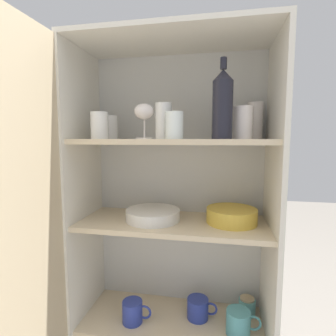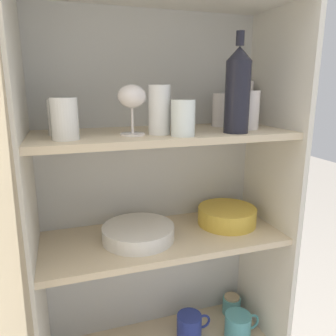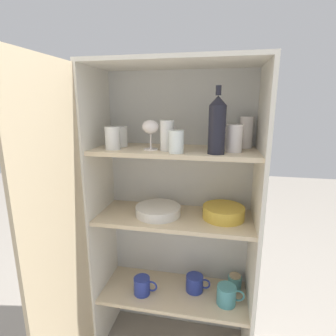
# 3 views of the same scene
# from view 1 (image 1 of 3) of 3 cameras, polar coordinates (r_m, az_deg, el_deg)

# --- Properties ---
(cupboard_back_panel) EXTENTS (0.80, 0.02, 1.47)m
(cupboard_back_panel) POSITION_cam_1_polar(r_m,az_deg,el_deg) (1.27, 2.21, -10.48)
(cupboard_back_panel) COLOR silver
(cupboard_back_panel) RESTS_ON ground_plane
(cupboard_side_left) EXTENTS (0.02, 0.34, 1.47)m
(cupboard_side_left) POSITION_cam_1_polar(r_m,az_deg,el_deg) (1.24, -17.46, -11.17)
(cupboard_side_left) COLOR silver
(cupboard_side_left) RESTS_ON ground_plane
(cupboard_side_right) EXTENTS (0.02, 0.34, 1.47)m
(cupboard_side_right) POSITION_cam_1_polar(r_m,az_deg,el_deg) (1.12, 21.53, -13.23)
(cupboard_side_right) COLOR silver
(cupboard_side_right) RESTS_ON ground_plane
(cupboard_top_panel) EXTENTS (0.80, 0.34, 0.02)m
(cupboard_top_panel) POSITION_cam_1_polar(r_m,az_deg,el_deg) (1.12, 1.01, 26.16)
(cupboard_top_panel) COLOR silver
(cupboard_top_panel) RESTS_ON cupboard_side_left
(shelf_board_lower) EXTENTS (0.76, 0.31, 0.02)m
(shelf_board_lower) POSITION_cam_1_polar(r_m,az_deg,el_deg) (1.31, 0.90, -30.31)
(shelf_board_lower) COLOR beige
(shelf_board_middle) EXTENTS (0.76, 0.31, 0.02)m
(shelf_board_middle) POSITION_cam_1_polar(r_m,az_deg,el_deg) (1.11, 0.94, -11.95)
(shelf_board_middle) COLOR beige
(shelf_board_upper) EXTENTS (0.76, 0.31, 0.02)m
(shelf_board_upper) POSITION_cam_1_polar(r_m,az_deg,el_deg) (1.05, 0.97, 5.78)
(shelf_board_upper) COLOR beige
(cupboard_door) EXTENTS (0.03, 0.40, 1.47)m
(cupboard_door) POSITION_cam_1_polar(r_m,az_deg,el_deg) (0.96, -29.14, -16.96)
(cupboard_door) COLOR tan
(cupboard_door) RESTS_ON ground_plane
(tumbler_glass_0) EXTENTS (0.06, 0.06, 0.15)m
(tumbler_glass_0) POSITION_cam_1_polar(r_m,az_deg,el_deg) (1.15, 18.40, 9.71)
(tumbler_glass_0) COLOR silver
(tumbler_glass_0) RESTS_ON shelf_board_upper
(tumbler_glass_1) EXTENTS (0.07, 0.07, 0.10)m
(tumbler_glass_1) POSITION_cam_1_polar(r_m,az_deg,el_deg) (1.07, -14.68, 8.92)
(tumbler_glass_1) COLOR white
(tumbler_glass_1) RESTS_ON shelf_board_upper
(tumbler_glass_2) EXTENTS (0.06, 0.06, 0.13)m
(tumbler_glass_2) POSITION_cam_1_polar(r_m,az_deg,el_deg) (1.01, -0.98, 10.15)
(tumbler_glass_2) COLOR white
(tumbler_glass_2) RESTS_ON shelf_board_upper
(tumbler_glass_3) EXTENTS (0.07, 0.07, 0.10)m
(tumbler_glass_3) POSITION_cam_1_polar(r_m,az_deg,el_deg) (0.95, 1.38, 9.24)
(tumbler_glass_3) COLOR white
(tumbler_glass_3) RESTS_ON shelf_board_upper
(tumbler_glass_4) EXTENTS (0.08, 0.08, 0.10)m
(tumbler_glass_4) POSITION_cam_1_polar(r_m,az_deg,el_deg) (1.16, -12.86, 8.59)
(tumbler_glass_4) COLOR white
(tumbler_glass_4) RESTS_ON shelf_board_upper
(tumbler_glass_5) EXTENTS (0.08, 0.08, 0.11)m
(tumbler_glass_5) POSITION_cam_1_polar(r_m,az_deg,el_deg) (1.10, 13.79, 8.96)
(tumbler_glass_5) COLOR silver
(tumbler_glass_5) RESTS_ON shelf_board_upper
(tumbler_glass_6) EXTENTS (0.07, 0.07, 0.12)m
(tumbler_glass_6) POSITION_cam_1_polar(r_m,az_deg,el_deg) (1.01, 15.89, 9.43)
(tumbler_glass_6) COLOR silver
(tumbler_glass_6) RESTS_ON shelf_board_upper
(wine_glass_0) EXTENTS (0.08, 0.08, 0.14)m
(wine_glass_0) POSITION_cam_1_polar(r_m,az_deg,el_deg) (1.03, -5.20, 11.74)
(wine_glass_0) COLOR silver
(wine_glass_0) RESTS_ON shelf_board_upper
(wine_bottle) EXTENTS (0.07, 0.07, 0.28)m
(wine_bottle) POSITION_cam_1_polar(r_m,az_deg,el_deg) (0.95, 11.80, 13.49)
(wine_bottle) COLOR black
(wine_bottle) RESTS_ON shelf_board_upper
(plate_stack_white) EXTENTS (0.23, 0.23, 0.04)m
(plate_stack_white) POSITION_cam_1_polar(r_m,az_deg,el_deg) (1.11, -3.29, -10.11)
(plate_stack_white) COLOR silver
(plate_stack_white) RESTS_ON shelf_board_middle
(mixing_bowl_large) EXTENTS (0.20, 0.20, 0.06)m
(mixing_bowl_large) POSITION_cam_1_polar(r_m,az_deg,el_deg) (1.10, 13.67, -9.89)
(mixing_bowl_large) COLOR gold
(mixing_bowl_large) RESTS_ON shelf_board_middle
(coffee_mug_primary) EXTENTS (0.13, 0.09, 0.09)m
(coffee_mug_primary) POSITION_cam_1_polar(r_m,az_deg,el_deg) (1.29, 6.59, -28.07)
(coffee_mug_primary) COLOR #283893
(coffee_mug_primary) RESTS_ON shelf_board_lower
(coffee_mug_extra_1) EXTENTS (0.14, 0.09, 0.10)m
(coffee_mug_extra_1) POSITION_cam_1_polar(r_m,az_deg,el_deg) (1.24, 15.16, -29.70)
(coffee_mug_extra_1) COLOR teal
(coffee_mug_extra_1) RESTS_ON shelf_board_lower
(coffee_mug_extra_2) EXTENTS (0.13, 0.08, 0.09)m
(coffee_mug_extra_2) POSITION_cam_1_polar(r_m,az_deg,el_deg) (1.27, -7.63, -28.58)
(coffee_mug_extra_2) COLOR #283893
(coffee_mug_extra_2) RESTS_ON shelf_board_lower
(storage_jar) EXTENTS (0.07, 0.07, 0.08)m
(storage_jar) POSITION_cam_1_polar(r_m,az_deg,el_deg) (1.36, 16.81, -26.80)
(storage_jar) COLOR #5BA3A8
(storage_jar) RESTS_ON shelf_board_lower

